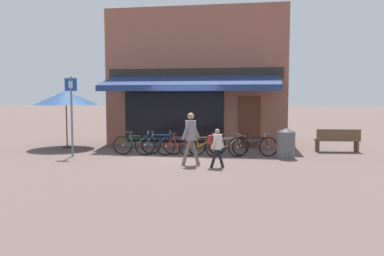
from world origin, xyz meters
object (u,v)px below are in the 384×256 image
object	(u,v)px
bicycle_green	(137,144)
bicycle_blue	(159,144)
bicycle_orange	(203,146)
parking_sign	(71,108)
bicycle_silver	(228,146)
bicycle_red	(181,145)
litter_bin	(286,143)
pedestrian_child	(216,144)
park_bench	(337,140)
cafe_parasol	(66,98)
pedestrian_adult	(191,133)
bicycle_black	(253,146)

from	to	relation	value
bicycle_green	bicycle_blue	xyz separation A→B (m)	(0.80, 0.08, 0.02)
bicycle_orange	parking_sign	distance (m)	4.73
bicycle_silver	bicycle_red	bearing A→B (deg)	154.60
bicycle_orange	litter_bin	xyz separation A→B (m)	(2.84, -0.10, 0.15)
pedestrian_child	bicycle_green	bearing A→B (deg)	154.19
park_bench	cafe_parasol	bearing A→B (deg)	177.90
bicycle_blue	pedestrian_adult	distance (m)	2.44
bicycle_black	park_bench	world-z (taller)	park_bench
bicycle_green	bicycle_silver	xyz separation A→B (m)	(3.25, 0.09, -0.01)
bicycle_green	parking_sign	world-z (taller)	parking_sign
bicycle_green	park_bench	xyz separation A→B (m)	(7.26, 1.80, 0.09)
bicycle_silver	pedestrian_child	xyz separation A→B (m)	(-0.20, -2.13, 0.35)
bicycle_blue	cafe_parasol	size ratio (longest dim) A/B	0.68
bicycle_red	park_bench	bearing A→B (deg)	6.40
bicycle_blue	pedestrian_child	world-z (taller)	pedestrian_child
bicycle_orange	bicycle_black	bearing A→B (deg)	-22.65
bicycle_black	pedestrian_child	distance (m)	2.49
pedestrian_adult	bicycle_black	bearing A→B (deg)	56.68
bicycle_orange	pedestrian_adult	xyz separation A→B (m)	(-0.12, -1.89, 0.61)
litter_bin	park_bench	world-z (taller)	litter_bin
bicycle_orange	pedestrian_child	bearing A→B (deg)	-97.67
bicycle_blue	parking_sign	world-z (taller)	parking_sign
bicycle_black	park_bench	xyz separation A→B (m)	(3.15, 1.62, 0.10)
bicycle_orange	bicycle_black	world-z (taller)	bicycle_black
bicycle_black	litter_bin	distance (m)	1.12
bicycle_orange	litter_bin	world-z (taller)	litter_bin
bicycle_black	park_bench	size ratio (longest dim) A/B	1.08
bicycle_green	bicycle_red	world-z (taller)	bicycle_green
bicycle_green	bicycle_orange	size ratio (longest dim) A/B	1.04
bicycle_orange	cafe_parasol	size ratio (longest dim) A/B	0.64
parking_sign	pedestrian_adult	bearing A→B (deg)	-13.45
bicycle_red	bicycle_orange	xyz separation A→B (m)	(0.76, 0.09, 0.00)
bicycle_red	bicycle_silver	distance (m)	1.65
bicycle_red	pedestrian_adult	size ratio (longest dim) A/B	1.08
bicycle_green	cafe_parasol	distance (m)	4.03
bicycle_blue	pedestrian_child	distance (m)	3.11
parking_sign	cafe_parasol	bearing A→B (deg)	121.61
bicycle_blue	litter_bin	xyz separation A→B (m)	(4.42, -0.08, 0.12)
bicycle_black	litter_bin	bearing A→B (deg)	-25.10
bicycle_green	bicycle_orange	xyz separation A→B (m)	(2.37, 0.10, -0.01)
parking_sign	pedestrian_child	bearing A→B (deg)	-14.19
bicycle_red	pedestrian_adult	distance (m)	2.01
bicycle_blue	bicycle_black	xyz separation A→B (m)	(3.32, 0.10, -0.02)
bicycle_silver	parking_sign	distance (m)	5.57
bicycle_red	parking_sign	xyz separation A→B (m)	(-3.70, -0.76, 1.32)
bicycle_green	bicycle_red	distance (m)	1.61
bicycle_green	bicycle_blue	size ratio (longest dim) A/B	0.98
bicycle_orange	park_bench	bearing A→B (deg)	-6.10
bicycle_silver	litter_bin	distance (m)	1.97
bicycle_red	bicycle_orange	world-z (taller)	bicycle_orange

